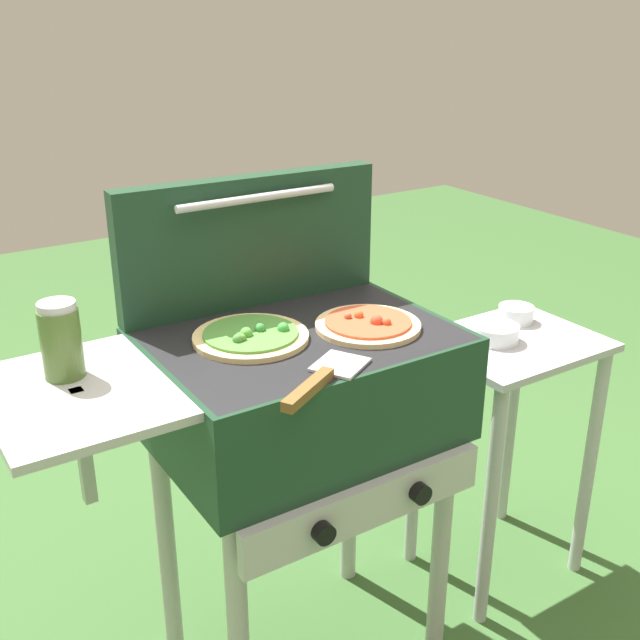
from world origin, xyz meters
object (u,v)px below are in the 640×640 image
Objects in this scene: sauce_jar at (61,340)px; pizza_veggie at (251,336)px; grill at (297,396)px; prep_table at (507,408)px; topping_bowl_near at (516,314)px; pizza_pepperoni at (368,324)px; spatula at (322,379)px; topping_bowl_far at (496,334)px.

pizza_veggie is at bearing -6.27° from sauce_jar.
prep_table is (0.67, 0.00, -0.23)m from grill.
topping_bowl_near is at bearing 4.01° from pizza_veggie.
sauce_jar reaches higher than pizza_pepperoni.
spatula is 0.75m from topping_bowl_far.
pizza_pepperoni is 0.28m from spatula.
pizza_pepperoni is at bearing -11.25° from sauce_jar.
pizza_veggie reaches higher than spatula.
pizza_veggie is 0.88m from topping_bowl_near.
grill is at bearing -19.02° from pizza_veggie.
topping_bowl_far is at bearing 8.74° from pizza_pepperoni.
pizza_veggie is 1.63× the size of sauce_jar.
grill is 3.94× the size of pizza_veggie.
topping_bowl_far is (0.70, 0.24, -0.16)m from spatula.
sauce_jar reaches higher than spatula.
pizza_veggie is 0.73m from topping_bowl_far.
pizza_pepperoni is 0.65m from topping_bowl_near.
spatula reaches higher than topping_bowl_near.
topping_bowl_near is at bearing 0.88° from sauce_jar.
spatula is (-0.07, -0.21, 0.15)m from grill.
pizza_pepperoni reaches higher than prep_table.
pizza_pepperoni is 1.94× the size of topping_bowl_far.
topping_bowl_near is (0.86, 0.06, -0.16)m from pizza_veggie.
grill is at bearing 71.27° from spatula.
pizza_veggie is at bearing 179.26° from topping_bowl_far.
pizza_pepperoni is 0.63m from sauce_jar.
pizza_veggie reaches higher than topping_bowl_far.
pizza_pepperoni and pizza_veggie have the same top height.
spatula is (-0.23, -0.16, -0.00)m from pizza_pepperoni.
sauce_jar is at bearing 143.95° from spatula.
prep_table is (0.76, -0.03, -0.39)m from pizza_veggie.
grill is at bearing 161.67° from pizza_pepperoni.
topping_bowl_far is at bearing 2.01° from grill.
pizza_pepperoni reaches higher than spatula.
pizza_veggie is at bearing 160.98° from grill.
pizza_pepperoni is at bearing -173.98° from prep_table.
pizza_pepperoni is 0.90× the size of spatula.
sauce_jar is 1.11m from topping_bowl_far.
grill reaches higher than topping_bowl_near.
prep_table is 7.48× the size of topping_bowl_near.
pizza_veggie is (-0.24, 0.08, 0.00)m from pizza_pepperoni.
topping_bowl_near is (1.23, 0.02, -0.22)m from sauce_jar.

